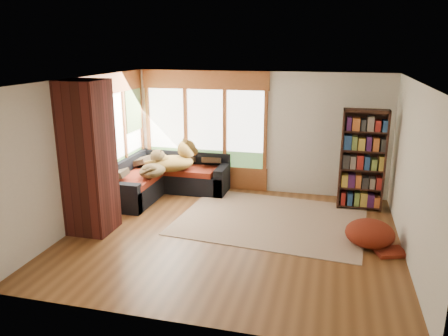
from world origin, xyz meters
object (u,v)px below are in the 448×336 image
at_px(sectional_sofa, 162,181).
at_px(dog_brindle, 154,165).
at_px(bookshelf, 362,160).
at_px(dog_tan, 175,158).
at_px(brick_chimney, 88,158).
at_px(area_rug, 271,220).
at_px(pouf, 370,233).

bearing_deg(sectional_sofa, dog_brindle, -85.75).
height_order(bookshelf, dog_tan, bookshelf).
xyz_separation_m(brick_chimney, dog_brindle, (0.45, 1.66, -0.54)).
relative_size(brick_chimney, area_rug, 0.78).
height_order(area_rug, dog_tan, dog_tan).
distance_m(brick_chimney, area_rug, 3.43).
relative_size(brick_chimney, dog_brindle, 3.19).
height_order(area_rug, dog_brindle, dog_brindle).
xyz_separation_m(bookshelf, pouf, (0.10, -1.68, -0.76)).
relative_size(bookshelf, dog_brindle, 2.42).
bearing_deg(pouf, dog_brindle, 164.94).
xyz_separation_m(area_rug, dog_tan, (-2.21, 0.91, 0.82)).
bearing_deg(dog_brindle, sectional_sofa, 1.02).
relative_size(sectional_sofa, area_rug, 0.66).
bearing_deg(dog_brindle, bookshelf, -81.89).
bearing_deg(dog_tan, pouf, -58.97).
distance_m(sectional_sofa, dog_tan, 0.60).
bearing_deg(area_rug, sectional_sofa, 161.27).
distance_m(sectional_sofa, bookshelf, 4.15).
height_order(sectional_sofa, bookshelf, bookshelf).
xyz_separation_m(sectional_sofa, area_rug, (2.50, -0.85, -0.30)).
xyz_separation_m(sectional_sofa, pouf, (4.19, -1.51, -0.08)).
xyz_separation_m(area_rug, dog_brindle, (-2.49, 0.46, 0.75)).
xyz_separation_m(brick_chimney, pouf, (4.64, 0.54, -1.08)).
distance_m(sectional_sofa, area_rug, 2.66).
relative_size(brick_chimney, bookshelf, 1.32).
height_order(dog_tan, dog_brindle, dog_tan).
relative_size(brick_chimney, sectional_sofa, 1.18).
bearing_deg(dog_tan, dog_brindle, -159.23).
distance_m(brick_chimney, sectional_sofa, 2.32).
bearing_deg(dog_brindle, area_rug, -100.13).
height_order(brick_chimney, sectional_sofa, brick_chimney).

